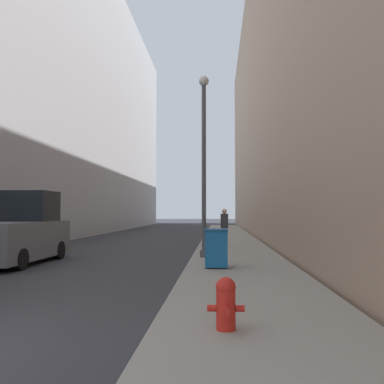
{
  "coord_description": "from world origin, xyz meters",
  "views": [
    {
      "loc": [
        4.43,
        -4.36,
        1.7
      ],
      "look_at": [
        3.07,
        17.59,
        2.73
      ],
      "focal_mm": 40.0,
      "sensor_mm": 36.0,
      "label": 1
    }
  ],
  "objects_px": {
    "pickup_truck": "(17,233)",
    "pedestrian_on_sidewalk": "(224,227)",
    "fire_hydrant": "(226,302)",
    "trash_bin": "(216,248)",
    "lamppost": "(204,158)"
  },
  "relations": [
    {
      "from": "pickup_truck",
      "to": "pedestrian_on_sidewalk",
      "type": "bearing_deg",
      "value": 40.76
    },
    {
      "from": "fire_hydrant",
      "to": "trash_bin",
      "type": "xyz_separation_m",
      "value": [
        -0.16,
        6.42,
        0.2
      ]
    },
    {
      "from": "fire_hydrant",
      "to": "trash_bin",
      "type": "relative_size",
      "value": 0.64
    },
    {
      "from": "fire_hydrant",
      "to": "trash_bin",
      "type": "height_order",
      "value": "trash_bin"
    },
    {
      "from": "fire_hydrant",
      "to": "pickup_truck",
      "type": "relative_size",
      "value": 0.14
    },
    {
      "from": "fire_hydrant",
      "to": "lamppost",
      "type": "height_order",
      "value": "lamppost"
    },
    {
      "from": "lamppost",
      "to": "pedestrian_on_sidewalk",
      "type": "xyz_separation_m",
      "value": [
        0.78,
        4.9,
        -2.63
      ]
    },
    {
      "from": "trash_bin",
      "to": "pickup_truck",
      "type": "height_order",
      "value": "pickup_truck"
    },
    {
      "from": "pedestrian_on_sidewalk",
      "to": "pickup_truck",
      "type": "bearing_deg",
      "value": -139.24
    },
    {
      "from": "pickup_truck",
      "to": "pedestrian_on_sidewalk",
      "type": "height_order",
      "value": "pickup_truck"
    },
    {
      "from": "trash_bin",
      "to": "fire_hydrant",
      "type": "bearing_deg",
      "value": -88.58
    },
    {
      "from": "trash_bin",
      "to": "pickup_truck",
      "type": "distance_m",
      "value": 6.84
    },
    {
      "from": "lamppost",
      "to": "pickup_truck",
      "type": "relative_size",
      "value": 1.32
    },
    {
      "from": "fire_hydrant",
      "to": "pedestrian_on_sidewalk",
      "type": "relative_size",
      "value": 0.41
    },
    {
      "from": "fire_hydrant",
      "to": "pickup_truck",
      "type": "bearing_deg",
      "value": 130.15
    }
  ]
}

